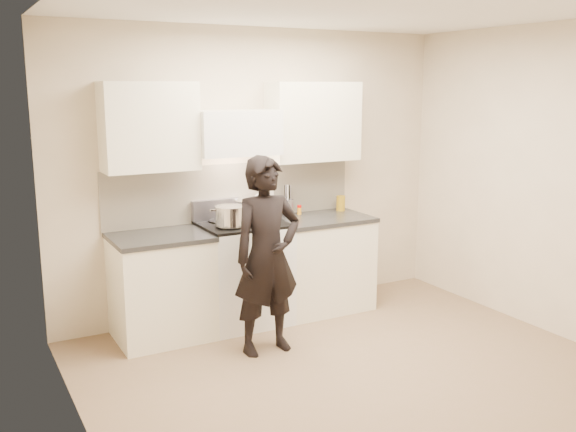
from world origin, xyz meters
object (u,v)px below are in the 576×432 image
Objects in this scene: wok at (256,205)px; person at (267,256)px; stove at (244,273)px; counter_right at (320,262)px; utensil_crock at (288,206)px.

person is (-0.30, -0.84, -0.26)m from wok.
person is (-0.10, -0.70, 0.34)m from stove.
stove reaches higher than counter_right.
utensil_crock is (0.39, 0.09, -0.06)m from wok.
wok is at bearing 68.18° from person.
wok is at bearing 35.89° from stove.
utensil_crock is 1.18m from person.
person is at bearing -126.79° from utensil_crock.
utensil_crock reaches higher than counter_right.
utensil_crock is (0.59, 0.23, 0.54)m from stove.
wok is 0.31× the size of person.
wok is (-0.63, 0.14, 0.61)m from counter_right.
person is at bearing -98.52° from stove.
counter_right is 1.22m from person.
wok reaches higher than counter_right.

